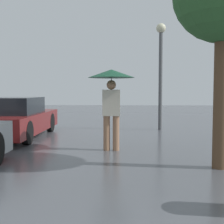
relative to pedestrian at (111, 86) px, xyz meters
The scene contains 3 objects.
pedestrian is the anchor object (origin of this frame).
parked_car_farthest 3.82m from the pedestrian, 145.95° to the left, with size 1.67×4.46×1.26m.
street_lamp 4.56m from the pedestrian, 67.62° to the left, with size 0.35×0.35×3.94m.
Camera 1 is at (0.03, -1.63, 1.46)m, focal length 50.00 mm.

